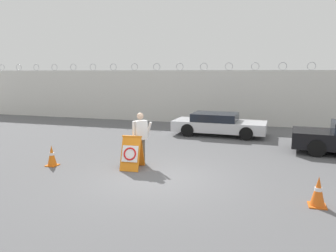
{
  "coord_description": "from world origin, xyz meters",
  "views": [
    {
      "loc": [
        3.05,
        -9.04,
        3.2
      ],
      "look_at": [
        -0.39,
        2.33,
        1.23
      ],
      "focal_mm": 35.0,
      "sensor_mm": 36.0,
      "label": 1
    }
  ],
  "objects": [
    {
      "name": "perimeter_wall",
      "position": [
        -0.0,
        11.15,
        1.66
      ],
      "size": [
        36.0,
        0.3,
        3.76
      ],
      "color": "silver",
      "rests_on": "ground_plane"
    },
    {
      "name": "parked_car_rear_sedan",
      "position": [
        0.73,
        7.48,
        0.58
      ],
      "size": [
        4.69,
        2.09,
        1.13
      ],
      "rotation": [
        0.0,
        0.0,
        -0.04
      ],
      "color": "black",
      "rests_on": "ground_plane"
    },
    {
      "name": "ground_plane",
      "position": [
        0.0,
        0.0,
        0.0
      ],
      "size": [
        90.0,
        90.0,
        0.0
      ],
      "primitive_type": "plane",
      "color": "#5B5B5E"
    },
    {
      "name": "barricade_sign",
      "position": [
        -1.17,
        0.73,
        0.56
      ],
      "size": [
        0.69,
        0.86,
        1.12
      ],
      "rotation": [
        0.0,
        0.0,
        0.07
      ],
      "color": "orange",
      "rests_on": "ground_plane"
    },
    {
      "name": "traffic_cone_mid",
      "position": [
        4.33,
        -0.85,
        0.37
      ],
      "size": [
        0.41,
        0.41,
        0.74
      ],
      "color": "orange",
      "rests_on": "ground_plane"
    },
    {
      "name": "traffic_cone_near",
      "position": [
        -3.94,
        0.25,
        0.36
      ],
      "size": [
        0.37,
        0.37,
        0.72
      ],
      "color": "orange",
      "rests_on": "ground_plane"
    },
    {
      "name": "security_guard",
      "position": [
        -1.1,
        1.37,
        1.02
      ],
      "size": [
        0.64,
        0.57,
        1.81
      ],
      "rotation": [
        0.0,
        0.0,
        0.93
      ],
      "color": "#514C42",
      "rests_on": "ground_plane"
    }
  ]
}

